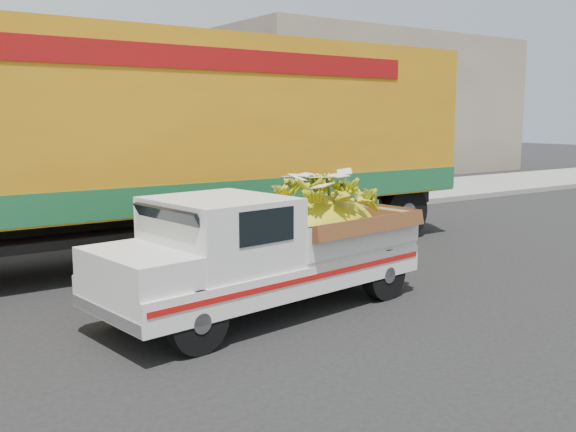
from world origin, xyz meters
TOP-DOWN VIEW (x-y plane):
  - ground at (0.00, 0.00)m, footprint 100.00×100.00m
  - curb at (0.00, 5.33)m, footprint 60.00×0.25m
  - sidewalk at (0.00, 7.43)m, footprint 60.00×4.00m
  - building_right at (14.00, 14.33)m, footprint 14.00×6.00m
  - pickup_truck at (-0.99, -0.65)m, footprint 4.50×2.13m
  - semi_trailer at (-0.97, 2.88)m, footprint 12.00×2.53m

SIDE VIEW (x-z plane):
  - ground at x=0.00m, z-range 0.00..0.00m
  - sidewalk at x=0.00m, z-range 0.00..0.14m
  - curb at x=0.00m, z-range 0.00..0.15m
  - pickup_truck at x=-0.99m, z-range 0.06..1.58m
  - semi_trailer at x=-0.97m, z-range 0.22..4.02m
  - building_right at x=14.00m, z-range 0.00..6.00m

